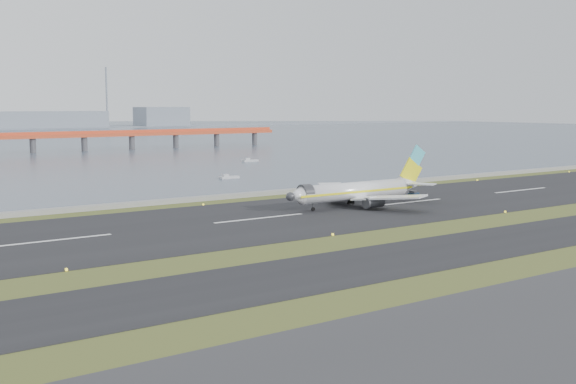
% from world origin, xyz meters
% --- Properties ---
extents(ground, '(1000.00, 1000.00, 0.00)m').
position_xyz_m(ground, '(0.00, 0.00, 0.00)').
color(ground, '#354B1A').
rests_on(ground, ground).
extents(taxiway_strip, '(1000.00, 18.00, 0.10)m').
position_xyz_m(taxiway_strip, '(0.00, -12.00, 0.05)').
color(taxiway_strip, black).
rests_on(taxiway_strip, ground).
extents(runway_strip, '(1000.00, 45.00, 0.10)m').
position_xyz_m(runway_strip, '(0.00, 30.00, 0.05)').
color(runway_strip, black).
rests_on(runway_strip, ground).
extents(seawall, '(1000.00, 2.50, 1.00)m').
position_xyz_m(seawall, '(0.00, 60.00, 0.50)').
color(seawall, gray).
rests_on(seawall, ground).
extents(red_pier, '(260.00, 5.00, 10.20)m').
position_xyz_m(red_pier, '(20.00, 250.00, 7.28)').
color(red_pier, '#C44321').
rests_on(red_pier, ground).
extents(airliner, '(38.52, 32.89, 12.80)m').
position_xyz_m(airliner, '(26.94, 31.87, 3.46)').
color(airliner, white).
rests_on(airliner, ground).
extents(pushback_tug, '(3.22, 2.43, 1.83)m').
position_xyz_m(pushback_tug, '(46.34, 34.83, 0.89)').
color(pushback_tug, '#15263C').
rests_on(pushback_tug, ground).
extents(workboat_near, '(6.08, 2.07, 1.46)m').
position_xyz_m(workboat_near, '(34.25, 99.43, 0.46)').
color(workboat_near, '#B9BABE').
rests_on(workboat_near, ground).
extents(workboat_far, '(6.42, 2.16, 1.55)m').
position_xyz_m(workboat_far, '(74.17, 150.85, 0.49)').
color(workboat_far, '#B9BABE').
rests_on(workboat_far, ground).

